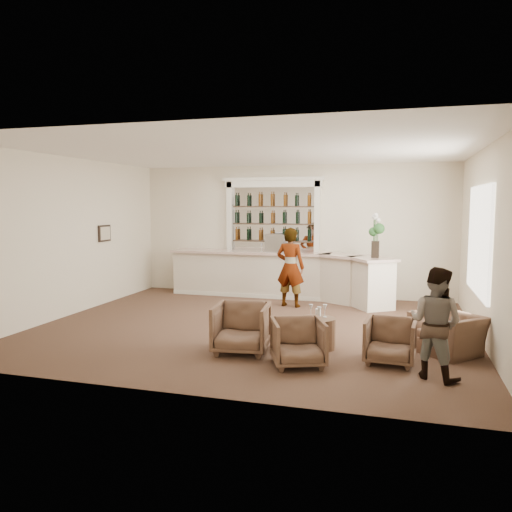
{
  "coord_description": "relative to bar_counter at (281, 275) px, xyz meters",
  "views": [
    {
      "loc": [
        2.63,
        -8.94,
        2.34
      ],
      "look_at": [
        -0.21,
        0.9,
        1.26
      ],
      "focal_mm": 35.0,
      "sensor_mm": 36.0,
      "label": 1
    }
  ],
  "objects": [
    {
      "name": "espresso_machine",
      "position": [
        -0.13,
        0.07,
        0.79
      ],
      "size": [
        0.56,
        0.5,
        0.44
      ],
      "primitive_type": "cube",
      "rotation": [
        0.0,
        0.0,
        -0.15
      ],
      "color": "#B0B0B4",
      "rests_on": "bar_counter"
    },
    {
      "name": "bar_counter",
      "position": [
        0.0,
        0.0,
        0.0
      ],
      "size": [
        5.72,
        1.8,
        1.14
      ],
      "color": "white",
      "rests_on": "ground"
    },
    {
      "name": "flower_vase",
      "position": [
        2.28,
        -0.59,
        1.12
      ],
      "size": [
        0.26,
        0.26,
        0.98
      ],
      "color": "black",
      "rests_on": "bar_counter"
    },
    {
      "name": "wine_glass_tbl_b",
      "position": [
        1.66,
        -3.99,
        0.03
      ],
      "size": [
        0.07,
        0.07,
        0.21
      ],
      "primitive_type": null,
      "color": "white",
      "rests_on": "cocktail_table"
    },
    {
      "name": "cocktail_table",
      "position": [
        1.56,
        -4.07,
        -0.32
      ],
      "size": [
        0.57,
        0.57,
        0.5
      ],
      "primitive_type": "cylinder",
      "color": "#503122",
      "rests_on": "ground"
    },
    {
      "name": "sommelier",
      "position": [
        0.43,
        -0.95,
        0.33
      ],
      "size": [
        0.71,
        0.52,
        1.8
      ],
      "primitive_type": "imported",
      "rotation": [
        0.0,
        0.0,
        2.99
      ],
      "color": "gray",
      "rests_on": "ground"
    },
    {
      "name": "armchair_right",
      "position": [
        2.71,
        -4.53,
        -0.24
      ],
      "size": [
        0.76,
        0.78,
        0.66
      ],
      "primitive_type": "imported",
      "rotation": [
        0.0,
        0.0,
        -0.08
      ],
      "color": "brown",
      "rests_on": "ground"
    },
    {
      "name": "guest",
      "position": [
        3.29,
        -5.01,
        0.18
      ],
      "size": [
        0.92,
        0.85,
        1.5
      ],
      "primitive_type": "imported",
      "rotation": [
        0.0,
        0.0,
        2.63
      ],
      "color": "gray",
      "rests_on": "ground"
    },
    {
      "name": "armchair_center",
      "position": [
        1.43,
        -5.01,
        -0.23
      ],
      "size": [
        0.96,
        0.97,
        0.68
      ],
      "primitive_type": "imported",
      "rotation": [
        0.0,
        0.0,
        0.38
      ],
      "color": "brown",
      "rests_on": "ground"
    },
    {
      "name": "back_bar_alcove",
      "position": [
        -0.34,
        0.41,
        1.46
      ],
      "size": [
        2.64,
        0.25,
        3.0
      ],
      "color": "white",
      "rests_on": "ground"
    },
    {
      "name": "wine_glass_bar_left",
      "position": [
        0.04,
        -0.01,
        0.67
      ],
      "size": [
        0.07,
        0.07,
        0.21
      ],
      "primitive_type": null,
      "color": "white",
      "rests_on": "bar_counter"
    },
    {
      "name": "armchair_left",
      "position": [
        0.44,
        -4.62,
        -0.18
      ],
      "size": [
        0.92,
        0.95,
        0.78
      ],
      "primitive_type": "imported",
      "rotation": [
        0.0,
        0.0,
        0.11
      ],
      "color": "brown",
      "rests_on": "ground"
    },
    {
      "name": "wine_glass_tbl_a",
      "position": [
        1.44,
        -4.04,
        0.03
      ],
      "size": [
        0.07,
        0.07,
        0.21
      ],
      "primitive_type": null,
      "color": "white",
      "rests_on": "cocktail_table"
    },
    {
      "name": "room_shell",
      "position": [
        0.33,
        -2.29,
        1.77
      ],
      "size": [
        8.04,
        7.02,
        3.32
      ],
      "color": "beige",
      "rests_on": "ground"
    },
    {
      "name": "napkin_holder",
      "position": [
        1.54,
        -3.93,
        -0.01
      ],
      "size": [
        0.08,
        0.08,
        0.12
      ],
      "primitive_type": "cube",
      "color": "white",
      "rests_on": "cocktail_table"
    },
    {
      "name": "ground",
      "position": [
        0.16,
        -3.0,
        -0.57
      ],
      "size": [
        8.0,
        8.0,
        0.0
      ],
      "primitive_type": "plane",
      "color": "brown",
      "rests_on": "ground"
    },
    {
      "name": "armchair_far",
      "position": [
        3.56,
        -3.75,
        -0.27
      ],
      "size": [
        1.26,
        1.26,
        0.62
      ],
      "primitive_type": "imported",
      "rotation": [
        0.0,
        0.0,
        -0.78
      ],
      "color": "brown",
      "rests_on": "ground"
    },
    {
      "name": "wine_glass_bar_right",
      "position": [
        -0.52,
        0.05,
        0.67
      ],
      "size": [
        0.07,
        0.07,
        0.21
      ],
      "primitive_type": null,
      "color": "white",
      "rests_on": "bar_counter"
    },
    {
      "name": "wine_glass_tbl_c",
      "position": [
        1.6,
        -4.2,
        0.03
      ],
      "size": [
        0.07,
        0.07,
        0.21
      ],
      "primitive_type": null,
      "color": "white",
      "rests_on": "cocktail_table"
    }
  ]
}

